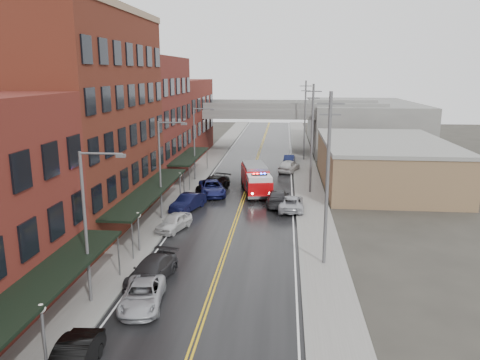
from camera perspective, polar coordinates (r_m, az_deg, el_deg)
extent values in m
cube|color=black|center=(48.13, 0.21, -2.89)|extent=(11.00, 160.00, 0.02)
cube|color=slate|center=(49.31, -8.27, -2.56)|extent=(3.00, 160.00, 0.15)
cube|color=slate|center=(48.01, 8.93, -3.01)|extent=(3.00, 160.00, 0.15)
cube|color=gray|center=(48.94, -6.40, -2.62)|extent=(0.30, 160.00, 0.15)
cube|color=gray|center=(47.94, 6.96, -2.97)|extent=(0.30, 160.00, 0.15)
cube|color=#582517|center=(43.07, -18.73, 6.74)|extent=(9.00, 20.00, 18.00)
cube|color=#5B201B|center=(59.54, -11.77, 7.25)|extent=(9.00, 15.00, 15.00)
cube|color=maroon|center=(76.49, -7.84, 7.50)|extent=(9.00, 20.00, 12.00)
cube|color=#836047|center=(58.28, 17.04, 1.86)|extent=(14.00, 22.00, 5.00)
cube|color=slate|center=(87.65, 14.61, 6.58)|extent=(18.00, 30.00, 8.00)
cube|color=black|center=(25.43, -23.19, -11.74)|extent=(2.60, 16.00, 0.18)
cylinder|color=slate|center=(31.89, -14.57, -8.94)|extent=(0.10, 0.10, 3.00)
cube|color=black|center=(42.09, -10.91, -1.25)|extent=(2.60, 18.00, 0.18)
cylinder|color=slate|center=(34.35, -12.98, -7.24)|extent=(0.10, 0.10, 3.00)
cylinder|color=slate|center=(50.24, -6.84, -0.54)|extent=(0.10, 0.10, 3.00)
cube|color=black|center=(58.70, -6.14, 2.94)|extent=(2.60, 13.00, 0.18)
cylinder|color=slate|center=(52.91, -6.20, 0.17)|extent=(0.10, 0.10, 3.00)
cylinder|color=slate|center=(64.65, -4.03, 2.56)|extent=(0.10, 0.10, 3.00)
cylinder|color=#59595B|center=(24.10, -22.77, -17.40)|extent=(0.14, 0.14, 2.80)
sphere|color=silver|center=(23.41, -23.10, -14.21)|extent=(0.44, 0.44, 0.44)
cylinder|color=#59595B|center=(35.82, -12.24, -6.52)|extent=(0.14, 0.14, 2.80)
sphere|color=silver|center=(35.36, -12.36, -4.23)|extent=(0.44, 0.44, 0.44)
cylinder|color=#59595B|center=(48.76, -7.30, -1.09)|extent=(0.14, 0.14, 2.80)
sphere|color=silver|center=(48.42, -7.35, 0.63)|extent=(0.44, 0.44, 0.44)
cylinder|color=#59595B|center=(27.91, -18.30, -5.82)|extent=(0.18, 0.18, 9.00)
cylinder|color=#59595B|center=(26.40, -16.59, 3.10)|extent=(2.40, 0.12, 0.12)
cube|color=#59595B|center=(26.02, -14.33, 2.88)|extent=(0.50, 0.22, 0.18)
cylinder|color=#59595B|center=(42.50, -9.72, 1.02)|extent=(0.18, 0.18, 9.00)
cylinder|color=#59595B|center=(41.52, -8.34, 6.94)|extent=(2.40, 0.12, 0.12)
cube|color=#59595B|center=(41.28, -6.84, 6.81)|extent=(0.50, 0.22, 0.18)
cylinder|color=#59595B|center=(57.83, -5.59, 4.30)|extent=(0.18, 0.18, 9.00)
cylinder|color=#59595B|center=(57.12, -4.50, 8.66)|extent=(2.40, 0.12, 0.12)
cube|color=#59595B|center=(56.95, -3.39, 8.56)|extent=(0.50, 0.22, 0.18)
cylinder|color=#59595B|center=(32.04, 10.60, -0.19)|extent=(0.24, 0.24, 12.00)
cube|color=#59595B|center=(31.29, 11.00, 9.12)|extent=(1.80, 0.12, 0.12)
cube|color=#59595B|center=(31.34, 10.94, 7.84)|extent=(1.40, 0.12, 0.12)
cylinder|color=#59595B|center=(51.67, 8.74, 4.86)|extent=(0.24, 0.24, 12.00)
cube|color=#59595B|center=(51.21, 8.95, 10.63)|extent=(1.80, 0.12, 0.12)
cube|color=#59595B|center=(51.24, 8.92, 9.84)|extent=(1.40, 0.12, 0.12)
cylinder|color=#59595B|center=(71.51, 7.91, 7.12)|extent=(0.24, 0.24, 12.00)
cube|color=#59595B|center=(71.18, 8.04, 11.28)|extent=(1.80, 0.12, 0.12)
cube|color=#59595B|center=(71.20, 8.02, 10.72)|extent=(1.40, 0.12, 0.12)
cube|color=slate|center=(78.47, 2.42, 8.29)|extent=(40.00, 10.00, 1.50)
cube|color=slate|center=(80.22, -5.52, 5.65)|extent=(1.60, 8.00, 6.00)
cube|color=slate|center=(79.04, 10.41, 5.39)|extent=(1.60, 8.00, 6.00)
cube|color=#BE080C|center=(53.34, 1.79, 0.46)|extent=(3.61, 6.09, 2.18)
cube|color=#BE080C|center=(49.50, 2.35, -0.91)|extent=(3.05, 3.14, 1.56)
cube|color=silver|center=(49.26, 2.36, 0.27)|extent=(2.89, 2.91, 0.52)
cube|color=black|center=(49.63, 2.32, -0.50)|extent=(2.88, 2.12, 0.83)
cube|color=slate|center=(53.08, 1.80, 1.77)|extent=(3.28, 5.64, 0.31)
cube|color=black|center=(49.19, 2.36, 0.66)|extent=(1.69, 0.59, 0.15)
sphere|color=#FF0C0C|center=(49.10, 1.70, 0.74)|extent=(0.21, 0.21, 0.21)
sphere|color=#1933FF|center=(49.25, 3.02, 0.76)|extent=(0.21, 0.21, 0.21)
cylinder|color=black|center=(49.46, 1.04, -1.84)|extent=(1.09, 0.55, 1.04)
cylinder|color=black|center=(49.75, 3.66, -1.77)|extent=(1.09, 0.55, 1.04)
cylinder|color=black|center=(52.96, 0.62, -0.84)|extent=(1.09, 0.55, 1.04)
cylinder|color=black|center=(53.24, 3.07, -0.78)|extent=(1.09, 0.55, 1.04)
cylinder|color=black|center=(55.48, 0.35, -0.20)|extent=(1.09, 0.55, 1.04)
cylinder|color=black|center=(55.74, 2.69, -0.15)|extent=(1.09, 0.55, 1.04)
imported|color=#A7A9AF|center=(28.28, -11.81, -13.56)|extent=(2.88, 5.13, 1.36)
imported|color=#262629|center=(31.24, -10.71, -10.74)|extent=(2.90, 5.32, 1.46)
imported|color=silver|center=(40.41, -8.07, -5.11)|extent=(2.85, 4.54, 1.44)
imported|color=black|center=(45.98, -6.34, -2.72)|extent=(3.05, 5.08, 1.58)
imported|color=navy|center=(51.44, -3.45, -0.97)|extent=(3.97, 6.17, 1.58)
imported|color=black|center=(53.05, -3.28, -0.51)|extent=(3.89, 6.01, 1.62)
imported|color=#AFB1B7|center=(46.02, 6.22, -2.79)|extent=(2.44, 5.24, 1.45)
imported|color=#29292C|center=(47.54, 4.65, -2.15)|extent=(2.30, 5.50, 1.59)
imported|color=silver|center=(63.51, 5.99, 1.72)|extent=(3.36, 5.28, 1.67)
imported|color=#0E1333|center=(69.33, 6.04, 2.55)|extent=(1.81, 4.32, 1.39)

